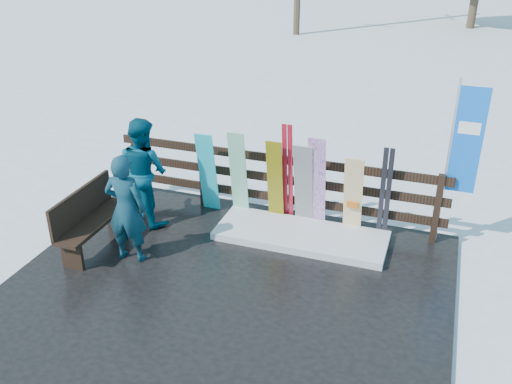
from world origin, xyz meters
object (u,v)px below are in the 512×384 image
at_px(person_back, 143,171).
at_px(bench, 89,217).
at_px(snowboard_1, 239,175).
at_px(snowboard_4, 303,186).
at_px(snowboard_2, 275,182).
at_px(snowboard_3, 317,184).
at_px(person_front, 126,209).
at_px(snowboard_5, 353,197).
at_px(snowboard_0, 208,173).
at_px(rental_flag, 462,147).

bearing_deg(person_back, bench, 88.27).
relative_size(snowboard_1, snowboard_4, 1.04).
bearing_deg(snowboard_2, snowboard_3, -0.00).
relative_size(snowboard_4, person_back, 0.84).
bearing_deg(person_front, snowboard_3, -149.07).
distance_m(snowboard_1, snowboard_4, 1.10).
distance_m(snowboard_2, person_back, 2.13).
relative_size(snowboard_2, person_back, 0.84).
distance_m(snowboard_3, snowboard_5, 0.60).
height_order(bench, snowboard_4, snowboard_4).
bearing_deg(person_front, snowboard_4, -146.44).
relative_size(snowboard_0, snowboard_4, 0.98).
xyz_separation_m(snowboard_4, person_back, (-2.51, -0.62, 0.16)).
distance_m(snowboard_0, person_front, 1.82).
bearing_deg(bench, snowboard_3, 28.09).
distance_m(snowboard_1, person_back, 1.54).
distance_m(snowboard_0, rental_flag, 4.03).
height_order(snowboard_3, rental_flag, rental_flag).
bearing_deg(person_front, bench, -12.16).
bearing_deg(person_back, person_front, 125.34).
xyz_separation_m(bench, snowboard_1, (1.79, 1.66, 0.26)).
xyz_separation_m(snowboard_5, person_front, (-2.96, -1.74, 0.15)).
height_order(bench, snowboard_1, snowboard_1).
bearing_deg(rental_flag, snowboard_1, -175.42).
xyz_separation_m(snowboard_3, rental_flag, (2.05, 0.27, 0.79)).
height_order(snowboard_2, snowboard_4, snowboard_2).
bearing_deg(snowboard_5, snowboard_2, 180.00).
bearing_deg(rental_flag, snowboard_0, -176.06).
relative_size(snowboard_3, snowboard_5, 1.19).
xyz_separation_m(snowboard_3, snowboard_5, (0.58, 0.00, -0.13)).
xyz_separation_m(person_front, person_back, (-0.34, 1.12, 0.06)).
height_order(snowboard_3, person_front, person_front).
relative_size(bench, snowboard_2, 1.00).
bearing_deg(snowboard_1, snowboard_5, 0.00).
xyz_separation_m(snowboard_4, rental_flag, (2.27, 0.27, 0.87)).
bearing_deg(snowboard_3, rental_flag, 7.50).
relative_size(snowboard_0, snowboard_2, 0.99).
relative_size(snowboard_4, rental_flag, 0.58).
xyz_separation_m(snowboard_2, snowboard_3, (0.69, -0.00, 0.08)).
bearing_deg(rental_flag, snowboard_3, -172.50).
bearing_deg(bench, snowboard_1, 42.84).
height_order(snowboard_5, person_front, person_front).
relative_size(snowboard_5, person_front, 0.84).
bearing_deg(snowboard_0, person_back, -143.90).
bearing_deg(snowboard_1, rental_flag, 4.58).
distance_m(snowboard_2, person_front, 2.43).
xyz_separation_m(snowboard_2, person_front, (-1.70, -1.74, 0.09)).
relative_size(bench, snowboard_0, 1.02).
height_order(bench, snowboard_5, snowboard_5).
distance_m(snowboard_3, person_back, 2.79).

